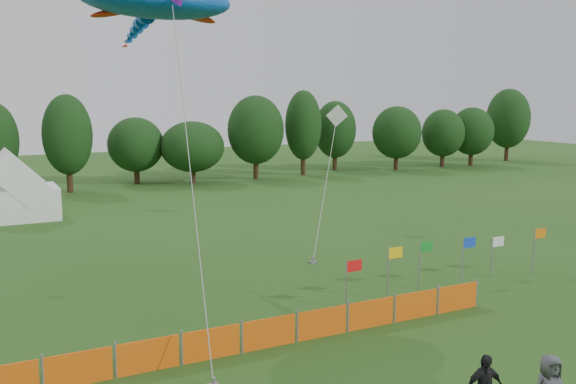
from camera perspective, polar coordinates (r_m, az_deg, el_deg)
name	(u,v)px	position (r m, az deg, el deg)	size (l,w,h in m)	color
treeline	(97,140)	(57.58, -16.58, 4.42)	(104.57, 8.78, 8.36)	#382314
tent_right	(18,193)	(45.60, -22.85, -0.06)	(4.92, 3.93, 3.47)	white
barrier_fence	(241,338)	(21.04, -4.23, -12.84)	(19.90, 0.06, 1.00)	#EB5A0D
flag_row	(448,256)	(28.28, 14.01, -5.56)	(10.73, 0.77, 2.12)	gray
stingray_kite	(154,1)	(26.51, -11.81, 16.25)	(6.42, 16.86, 12.87)	blue
small_kite_white	(332,145)	(38.01, 3.95, 4.21)	(6.90, 8.10, 7.53)	silver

